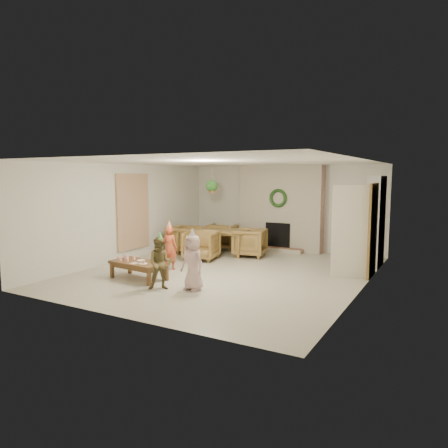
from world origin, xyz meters
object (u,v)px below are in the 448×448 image
Objects in this scene: child_red at (170,248)px; dining_chair_near at (201,245)px; child_pink at (193,262)px; child_plaid at (161,263)px; dining_chair_left at (184,239)px; dining_chair_right at (250,242)px; dining_table at (213,242)px; dining_chair_far at (222,236)px; coffee_table_top at (139,263)px.

dining_chair_near is at bearing -103.92° from child_red.
child_pink is (1.40, -2.51, 0.16)m from dining_chair_near.
child_plaid is (0.84, -2.79, 0.13)m from dining_chair_near.
dining_chair_right is at bearing -90.00° from dining_chair_left.
dining_table is 1.08m from dining_chair_right.
child_plaid is (1.01, -3.64, 0.17)m from dining_table.
dining_table is 2.34× the size of dining_chair_right.
dining_table is at bearing -90.00° from dining_chair_right.
dining_chair_near reaches higher than dining_table.
dining_chair_near is 1.00× the size of dining_chair_far.
dining_chair_far reaches higher than dining_table.
child_plaid is at bearing -142.80° from child_pink.
dining_chair_left is 0.82× the size of child_plaid.
child_red reaches higher than dining_chair_left.
coffee_table_top is at bearing -26.43° from dining_chair_right.
dining_table is at bearing 90.00° from dining_chair_near.
child_red is at bearing -32.46° from dining_chair_right.
dining_chair_far is at bearing 122.74° from child_pink.
coffee_table_top is (0.95, -3.08, -0.03)m from dining_chair_left.
dining_table is 2.34× the size of dining_chair_far.
child_red reaches higher than dining_chair_near.
dining_chair_left is 0.68× the size of coffee_table_top.
dining_chair_far is 3.03m from child_red.
dining_chair_near is 1.38m from dining_chair_right.
dining_table is 1.83× the size of child_pink.
child_red reaches higher than dining_table.
dining_chair_right is 0.68× the size of coffee_table_top.
dining_chair_right is 3.57m from coffee_table_top.
dining_chair_left is (-0.85, -0.16, 0.04)m from dining_table.
child_plaid is at bearing -162.86° from dining_chair_left.
child_red is (0.97, -2.00, 0.13)m from dining_chair_left.
dining_chair_left is at bearing 113.31° from coffee_table_top.
child_pink reaches higher than child_red.
child_plaid reaches higher than dining_chair_near.
child_pink is at bearing 128.23° from child_red.
child_plaid is (1.17, -4.49, 0.13)m from dining_chair_far.
child_red is at bearing -165.06° from dining_chair_left.
dining_chair_near is 0.68× the size of coffee_table_top.
coffee_table_top is 1.00m from child_plaid.
child_plaid is (-0.05, -3.84, 0.13)m from dining_chair_right.
dining_chair_right reaches higher than coffee_table_top.
dining_table is 0.86m from dining_chair_left.
dining_chair_left is (-1.01, 0.68, 0.00)m from dining_chair_near.
dining_chair_far is 4.10m from coffee_table_top.
coffee_table_top is at bearing 76.80° from child_red.
dining_chair_right is at bearing 108.45° from child_pink.
dining_chair_left is at bearing 82.49° from child_plaid.
dining_chair_right is 0.82× the size of child_plaid.
child_plaid reaches higher than dining_chair_far.
coffee_table_top is at bearing -173.71° from dining_chair_left.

